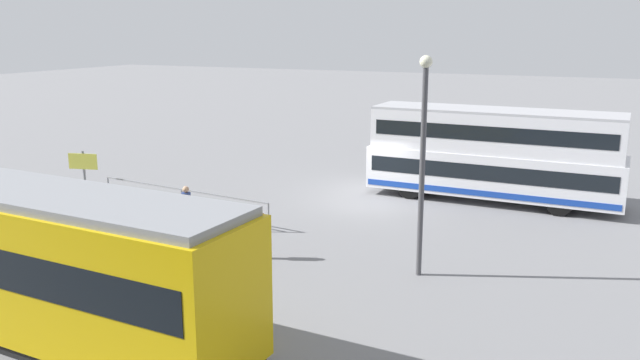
{
  "coord_description": "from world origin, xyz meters",
  "views": [
    {
      "loc": [
        -9.05,
        24.72,
        7.12
      ],
      "look_at": [
        0.03,
        4.69,
        2.0
      ],
      "focal_mm": 36.74,
      "sensor_mm": 36.0,
      "label": 1
    }
  ],
  "objects_px": {
    "pedestrian_crossing": "(259,229)",
    "info_sign": "(83,167)",
    "street_lamp": "(423,149)",
    "pedestrian_near_railing": "(187,207)",
    "double_decker_bus": "(493,155)"
  },
  "relations": [
    {
      "from": "double_decker_bus",
      "to": "street_lamp",
      "type": "relative_size",
      "value": 1.62
    },
    {
      "from": "street_lamp",
      "to": "info_sign",
      "type": "bearing_deg",
      "value": -8.1
    },
    {
      "from": "pedestrian_crossing",
      "to": "street_lamp",
      "type": "xyz_separation_m",
      "value": [
        -4.97,
        -0.71,
        2.8
      ]
    },
    {
      "from": "street_lamp",
      "to": "double_decker_bus",
      "type": "bearing_deg",
      "value": -92.4
    },
    {
      "from": "pedestrian_crossing",
      "to": "info_sign",
      "type": "relative_size",
      "value": 0.76
    },
    {
      "from": "pedestrian_crossing",
      "to": "info_sign",
      "type": "xyz_separation_m",
      "value": [
        9.86,
        -2.83,
        0.58
      ]
    },
    {
      "from": "double_decker_bus",
      "to": "pedestrian_near_railing",
      "type": "bearing_deg",
      "value": 45.6
    },
    {
      "from": "pedestrian_near_railing",
      "to": "info_sign",
      "type": "bearing_deg",
      "value": -15.13
    },
    {
      "from": "double_decker_bus",
      "to": "pedestrian_crossing",
      "type": "height_order",
      "value": "double_decker_bus"
    },
    {
      "from": "pedestrian_near_railing",
      "to": "street_lamp",
      "type": "bearing_deg",
      "value": 177.28
    },
    {
      "from": "pedestrian_near_railing",
      "to": "pedestrian_crossing",
      "type": "distance_m",
      "value": 3.73
    },
    {
      "from": "double_decker_bus",
      "to": "info_sign",
      "type": "distance_m",
      "value": 16.94
    },
    {
      "from": "info_sign",
      "to": "street_lamp",
      "type": "height_order",
      "value": "street_lamp"
    },
    {
      "from": "info_sign",
      "to": "pedestrian_near_railing",
      "type": "bearing_deg",
      "value": 164.87
    },
    {
      "from": "info_sign",
      "to": "pedestrian_crossing",
      "type": "bearing_deg",
      "value": 164.02
    }
  ]
}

